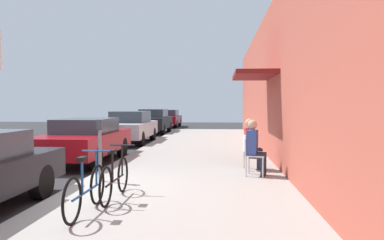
# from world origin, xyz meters

# --- Properties ---
(ground_plane) EXTENTS (60.00, 60.00, 0.00)m
(ground_plane) POSITION_xyz_m (0.00, 0.00, 0.00)
(ground_plane) COLOR #2D2D30
(sidewalk_slab) EXTENTS (4.50, 32.00, 0.12)m
(sidewalk_slab) POSITION_xyz_m (2.25, 2.00, 0.06)
(sidewalk_slab) COLOR #9E9B93
(sidewalk_slab) RESTS_ON ground_plane
(building_facade) EXTENTS (1.40, 32.00, 4.77)m
(building_facade) POSITION_xyz_m (4.64, 2.01, 2.39)
(building_facade) COLOR #BC5442
(building_facade) RESTS_ON ground_plane
(parked_car_1) EXTENTS (1.80, 4.40, 1.33)m
(parked_car_1) POSITION_xyz_m (-1.10, 4.06, 0.70)
(parked_car_1) COLOR maroon
(parked_car_1) RESTS_ON ground_plane
(parked_car_2) EXTENTS (1.80, 4.40, 1.46)m
(parked_car_2) POSITION_xyz_m (-1.10, 9.80, 0.75)
(parked_car_2) COLOR #B7B7BC
(parked_car_2) RESTS_ON ground_plane
(parked_car_3) EXTENTS (1.80, 4.40, 1.48)m
(parked_car_3) POSITION_xyz_m (-1.10, 15.74, 0.76)
(parked_car_3) COLOR black
(parked_car_3) RESTS_ON ground_plane
(parked_car_4) EXTENTS (1.80, 4.40, 1.36)m
(parked_car_4) POSITION_xyz_m (-1.10, 21.98, 0.71)
(parked_car_4) COLOR maroon
(parked_car_4) RESTS_ON ground_plane
(parking_meter) EXTENTS (0.12, 0.10, 1.32)m
(parking_meter) POSITION_xyz_m (0.45, 0.76, 0.89)
(parking_meter) COLOR slate
(parking_meter) RESTS_ON sidewalk_slab
(bicycle_0) EXTENTS (0.46, 1.71, 0.90)m
(bicycle_0) POSITION_xyz_m (1.01, -1.60, 0.48)
(bicycle_0) COLOR black
(bicycle_0) RESTS_ON sidewalk_slab
(bicycle_1) EXTENTS (0.46, 1.71, 0.90)m
(bicycle_1) POSITION_xyz_m (1.20, -0.71, 0.48)
(bicycle_1) COLOR black
(bicycle_1) RESTS_ON sidewalk_slab
(cafe_chair_0) EXTENTS (0.53, 0.53, 0.87)m
(cafe_chair_0) POSITION_xyz_m (3.75, 1.67, 0.62)
(cafe_chair_0) COLOR silver
(cafe_chair_0) RESTS_ON sidewalk_slab
(seated_patron_0) EXTENTS (0.49, 0.44, 1.29)m
(seated_patron_0) POSITION_xyz_m (3.81, 1.66, 0.82)
(seated_patron_0) COLOR #232838
(seated_patron_0) RESTS_ON sidewalk_slab
(cafe_chair_1) EXTENTS (0.47, 0.47, 0.87)m
(cafe_chair_1) POSITION_xyz_m (3.75, 2.49, 0.62)
(cafe_chair_1) COLOR silver
(cafe_chair_1) RESTS_ON sidewalk_slab
(seated_patron_1) EXTENTS (0.45, 0.38, 1.29)m
(seated_patron_1) POSITION_xyz_m (3.81, 2.50, 0.82)
(seated_patron_1) COLOR #232838
(seated_patron_1) RESTS_ON sidewalk_slab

